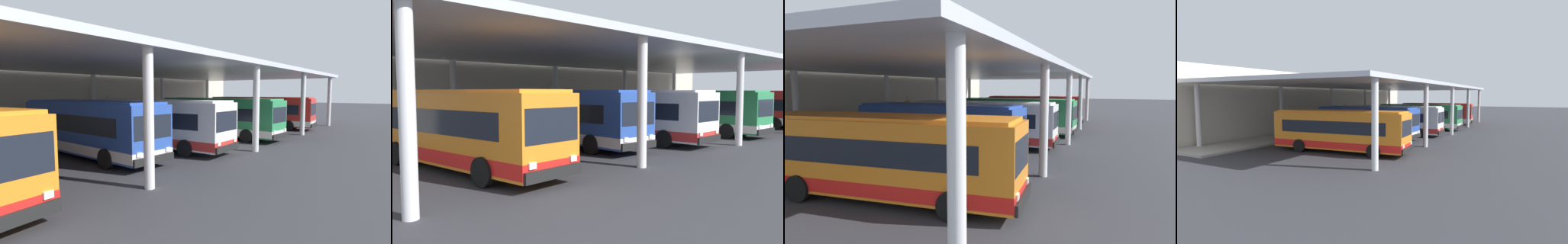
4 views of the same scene
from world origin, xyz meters
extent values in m
plane|color=#333338|center=(0.00, 0.00, 0.00)|extent=(200.00, 200.00, 0.00)
cube|color=#A39E93|center=(0.00, 11.75, 0.09)|extent=(42.00, 4.50, 0.18)
cube|color=beige|center=(0.00, 15.00, 3.47)|extent=(48.00, 1.60, 6.94)
cube|color=silver|center=(0.00, 5.50, 5.40)|extent=(40.00, 17.00, 0.30)
cylinder|color=silver|center=(-18.50, -2.50, 2.62)|extent=(0.40, 0.40, 5.25)
cylinder|color=silver|center=(-9.25, -2.50, 2.62)|extent=(0.40, 0.40, 5.25)
cylinder|color=silver|center=(-9.25, 13.50, 2.62)|extent=(0.40, 0.40, 5.25)
cylinder|color=silver|center=(0.00, -2.50, 2.62)|extent=(0.40, 0.40, 5.25)
cylinder|color=silver|center=(0.00, 13.50, 2.62)|extent=(0.40, 0.40, 5.25)
cylinder|color=silver|center=(9.25, -2.50, 2.62)|extent=(0.40, 0.40, 5.25)
cylinder|color=silver|center=(9.25, 13.50, 2.62)|extent=(0.40, 0.40, 5.25)
cylinder|color=silver|center=(18.50, -2.50, 2.62)|extent=(0.40, 0.40, 5.25)
cylinder|color=silver|center=(18.50, 13.50, 2.62)|extent=(0.40, 0.40, 5.25)
cube|color=orange|center=(-14.60, 2.42, 1.70)|extent=(3.30, 10.56, 2.70)
cube|color=red|center=(-14.60, 2.42, 0.70)|extent=(3.32, 10.58, 0.50)
cube|color=black|center=(-14.61, 2.57, 2.00)|extent=(3.19, 8.70, 0.90)
cube|color=black|center=(-14.20, -2.71, 2.05)|extent=(2.30, 0.30, 1.10)
cube|color=black|center=(-14.19, -2.80, 0.55)|extent=(2.46, 0.35, 0.36)
cube|color=orange|center=(-14.60, 2.42, 3.11)|extent=(3.07, 10.13, 0.12)
cube|color=yellow|center=(-14.20, -2.68, 2.87)|extent=(1.75, 0.26, 0.28)
cube|color=white|center=(-15.09, -2.86, 0.90)|extent=(0.29, 0.10, 0.20)
cube|color=white|center=(-13.30, -2.72, 0.90)|extent=(0.29, 0.10, 0.20)
cylinder|color=black|center=(-15.57, -0.89, 0.50)|extent=(0.36, 1.02, 1.00)
cylinder|color=black|center=(-13.13, -0.70, 0.50)|extent=(0.36, 1.02, 1.00)
cylinder|color=black|center=(-16.04, 5.18, 0.50)|extent=(0.36, 1.02, 1.00)
cylinder|color=black|center=(-13.60, 5.37, 0.50)|extent=(0.36, 1.02, 1.00)
cube|color=#284CA8|center=(-6.93, 4.39, 1.70)|extent=(3.10, 10.53, 2.70)
cube|color=silver|center=(-6.93, 4.39, 0.70)|extent=(3.12, 10.55, 0.50)
cube|color=black|center=(-6.92, 4.54, 2.00)|extent=(3.03, 8.66, 0.90)
cube|color=black|center=(-7.23, -0.75, 2.05)|extent=(2.30, 0.25, 1.10)
cube|color=black|center=(-7.23, -0.84, 0.55)|extent=(2.46, 0.30, 0.36)
cube|color=#2A50B0|center=(-6.93, 4.39, 3.11)|extent=(2.88, 10.10, 0.12)
cube|color=yellow|center=(-7.22, -0.72, 2.87)|extent=(1.75, 0.22, 0.28)
cube|color=white|center=(-8.13, -0.78, 0.90)|extent=(0.28, 0.10, 0.20)
cube|color=white|center=(-6.33, -0.89, 0.90)|extent=(0.28, 0.10, 0.20)
cylinder|color=black|center=(-8.34, 1.24, 0.50)|extent=(0.34, 1.01, 1.00)
cylinder|color=black|center=(-5.89, 1.10, 0.50)|extent=(0.34, 1.01, 1.00)
cylinder|color=black|center=(-7.98, 7.31, 0.50)|extent=(0.34, 1.01, 1.00)
cylinder|color=black|center=(-5.54, 7.17, 0.50)|extent=(0.34, 1.01, 1.00)
cube|color=white|center=(-2.77, 3.18, 1.70)|extent=(2.69, 10.44, 2.70)
cube|color=red|center=(-2.77, 3.18, 0.70)|extent=(2.71, 10.47, 0.50)
cube|color=black|center=(-2.77, 3.33, 2.00)|extent=(2.70, 8.57, 0.90)
cube|color=black|center=(-2.67, -1.97, 2.05)|extent=(2.30, 0.16, 1.10)
cube|color=black|center=(-2.67, -2.06, 0.55)|extent=(2.45, 0.21, 0.36)
cube|color=white|center=(-2.77, 3.18, 3.11)|extent=(2.49, 10.03, 0.12)
cube|color=yellow|center=(-2.67, -1.94, 2.87)|extent=(1.75, 0.15, 0.28)
cube|color=white|center=(-3.57, -2.06, 0.90)|extent=(0.28, 0.09, 0.20)
cube|color=white|center=(-1.77, -2.03, 0.90)|extent=(0.28, 0.09, 0.20)
cylinder|color=black|center=(-3.93, -0.06, 0.50)|extent=(0.30, 1.01, 1.00)
cylinder|color=black|center=(-1.48, -0.02, 0.50)|extent=(0.30, 1.01, 1.00)
cylinder|color=black|center=(-4.05, 6.02, 0.50)|extent=(0.30, 1.01, 1.00)
cylinder|color=black|center=(-1.60, 6.06, 0.50)|extent=(0.30, 1.01, 1.00)
cube|color=#28844C|center=(3.96, 2.62, 1.70)|extent=(2.87, 10.48, 2.70)
cube|color=white|center=(3.96, 2.62, 0.70)|extent=(2.89, 10.50, 0.50)
cube|color=black|center=(3.97, 2.77, 2.00)|extent=(2.84, 8.61, 0.90)
cube|color=black|center=(3.78, -2.53, 2.05)|extent=(2.30, 0.20, 1.10)
cube|color=black|center=(3.78, -2.62, 0.55)|extent=(2.45, 0.25, 0.36)
cube|color=#2A8B50|center=(3.96, 2.62, 3.11)|extent=(2.65, 10.06, 0.12)
cube|color=yellow|center=(3.78, -2.50, 2.87)|extent=(1.75, 0.18, 0.28)
cube|color=white|center=(2.88, -2.58, 0.90)|extent=(0.28, 0.09, 0.20)
cube|color=white|center=(4.68, -2.64, 0.90)|extent=(0.28, 0.09, 0.20)
cylinder|color=black|center=(2.62, -0.56, 0.50)|extent=(0.32, 1.01, 1.00)
cylinder|color=black|center=(5.07, -0.65, 0.50)|extent=(0.32, 1.01, 1.00)
cylinder|color=black|center=(2.84, 5.52, 0.50)|extent=(0.32, 1.01, 1.00)
cylinder|color=black|center=(5.29, 5.43, 0.50)|extent=(0.32, 1.01, 1.00)
cube|color=red|center=(12.25, 2.72, 1.70)|extent=(3.30, 10.56, 2.70)
cube|color=white|center=(12.25, 2.72, 0.70)|extent=(3.32, 10.58, 0.50)
cube|color=black|center=(12.24, 2.87, 2.00)|extent=(3.20, 8.70, 0.90)
cube|color=black|center=(12.65, -2.42, 2.05)|extent=(2.30, 0.30, 1.10)
cube|color=black|center=(12.66, -2.51, 0.55)|extent=(2.46, 0.35, 0.36)
cube|color=red|center=(12.25, 2.72, 3.11)|extent=(3.07, 10.13, 0.12)
cube|color=yellow|center=(12.65, -2.39, 2.87)|extent=(1.75, 0.26, 0.28)
cube|color=white|center=(11.76, -2.57, 0.90)|extent=(0.29, 0.10, 0.20)
cube|color=white|center=(13.56, -2.43, 0.90)|extent=(0.29, 0.10, 0.20)
cylinder|color=black|center=(11.28, -0.59, 0.50)|extent=(0.36, 1.02, 1.00)
cylinder|color=black|center=(13.73, -0.40, 0.50)|extent=(0.36, 1.02, 1.00)
cylinder|color=black|center=(10.81, 5.47, 0.50)|extent=(0.36, 1.02, 1.00)
cylinder|color=black|center=(13.25, 5.66, 0.50)|extent=(0.36, 1.02, 1.00)
cube|color=#383D47|center=(2.53, 11.75, 0.63)|extent=(1.80, 0.44, 0.08)
cube|color=#383D47|center=(2.53, 11.95, 0.88)|extent=(1.80, 0.06, 0.44)
cube|color=#2D2D33|center=(1.83, 11.75, 0.41)|extent=(0.10, 0.36, 0.45)
cube|color=#2D2D33|center=(3.23, 11.75, 0.41)|extent=(0.10, 0.36, 0.45)
cylinder|color=#236638|center=(5.92, 11.69, 0.63)|extent=(0.48, 0.48, 0.90)
cylinder|color=black|center=(5.92, 11.69, 1.12)|extent=(0.52, 0.52, 0.08)
cylinder|color=#B2B2B7|center=(-0.57, 10.95, 1.78)|extent=(0.12, 0.12, 3.20)
cube|color=orange|center=(-0.57, 10.93, 2.16)|extent=(0.70, 0.04, 1.80)
camera|label=1|loc=(-17.54, -10.67, 3.62)|focal=28.65mm
camera|label=2|loc=(-22.17, -12.11, 3.09)|focal=36.33mm
camera|label=3|loc=(-24.41, -5.40, 4.21)|focal=30.18mm
camera|label=4|loc=(-33.93, -10.41, 4.24)|focal=28.37mm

